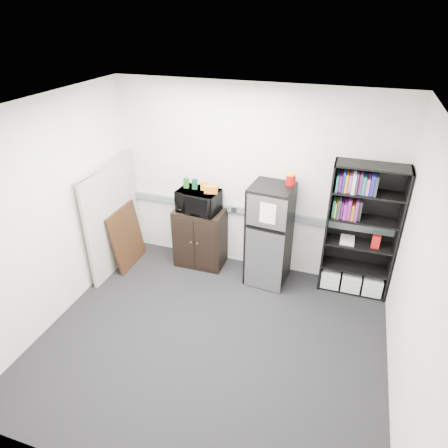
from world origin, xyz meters
name	(u,v)px	position (x,y,z in m)	size (l,w,h in m)	color
floor	(211,340)	(0.00, 0.00, 0.00)	(4.00, 4.00, 0.00)	black
wall_back	(252,182)	(0.00, 1.75, 1.35)	(4.00, 0.02, 2.70)	white
wall_right	(418,281)	(2.00, 0.00, 1.35)	(0.02, 3.50, 2.70)	white
wall_left	(50,216)	(-2.00, 0.00, 1.35)	(0.02, 3.50, 2.70)	white
ceiling	(207,113)	(0.00, 0.00, 2.70)	(4.00, 3.50, 0.02)	white
electrical_raceway	(251,212)	(0.00, 1.72, 0.90)	(3.92, 0.05, 0.10)	slate
wall_note	(229,166)	(-0.35, 1.74, 1.55)	(0.14, 0.00, 0.10)	white
bookshelf	(361,232)	(1.53, 1.57, 0.91)	(0.90, 0.34, 1.85)	black
cubicle_partition	(113,217)	(-1.90, 1.08, 0.81)	(0.06, 1.30, 1.62)	#A39F91
cabinet	(200,237)	(-0.72, 1.50, 0.46)	(0.73, 0.49, 0.91)	black
microwave	(199,201)	(-0.72, 1.48, 1.07)	(0.58, 0.39, 0.32)	black
snack_box_a	(186,183)	(-0.91, 1.52, 1.31)	(0.07, 0.05, 0.15)	#1A5217
snack_box_b	(195,184)	(-0.78, 1.52, 1.31)	(0.07, 0.05, 0.15)	#0B341F
snack_box_c	(204,186)	(-0.65, 1.52, 1.30)	(0.07, 0.05, 0.14)	orange
snack_bag	(211,189)	(-0.52, 1.47, 1.28)	(0.18, 0.10, 0.10)	orange
refrigerator	(269,235)	(0.35, 1.42, 0.73)	(0.60, 0.63, 1.47)	black
coffee_can	(291,178)	(0.56, 1.55, 1.55)	(0.13, 0.13, 0.17)	#A8070A
framed_poster	(127,237)	(-1.77, 1.16, 0.46)	(0.18, 0.71, 0.91)	black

